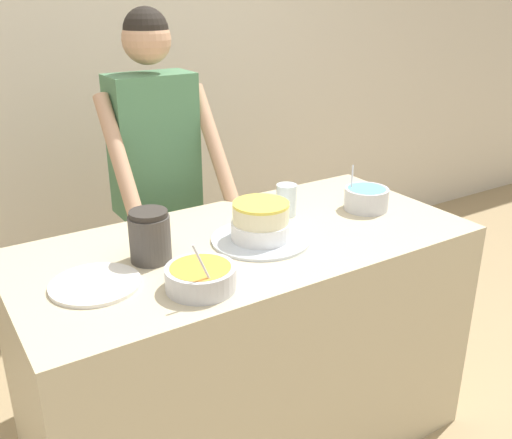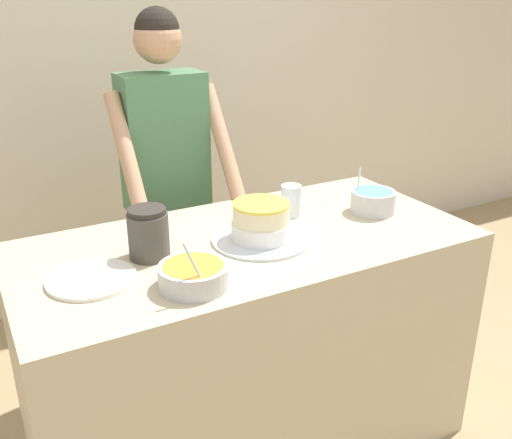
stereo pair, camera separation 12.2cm
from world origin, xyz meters
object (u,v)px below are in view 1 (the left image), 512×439
at_px(frosting_bowl_orange, 201,277).
at_px(stoneware_jar, 150,236).
at_px(person_baker, 156,163).
at_px(frosting_bowl_blue, 366,198).
at_px(cake, 261,224).
at_px(drinking_glass, 286,200).
at_px(ceramic_plate, 95,284).

bearing_deg(frosting_bowl_orange, stoneware_jar, 100.49).
relative_size(person_baker, frosting_bowl_blue, 9.51).
bearing_deg(stoneware_jar, frosting_bowl_orange, -79.51).
distance_m(cake, drinking_glass, 0.26).
height_order(ceramic_plate, stoneware_jar, stoneware_jar).
bearing_deg(frosting_bowl_orange, ceramic_plate, 144.82).
distance_m(frosting_bowl_blue, drinking_glass, 0.32).
bearing_deg(drinking_glass, person_baker, 117.97).
xyz_separation_m(person_baker, frosting_bowl_orange, (-0.25, -0.90, -0.08)).
distance_m(frosting_bowl_blue, ceramic_plate, 1.11).
height_order(person_baker, cake, person_baker).
height_order(person_baker, frosting_bowl_blue, person_baker).
xyz_separation_m(person_baker, stoneware_jar, (-0.30, -0.64, -0.03)).
distance_m(frosting_bowl_orange, frosting_bowl_blue, 0.88).
distance_m(drinking_glass, stoneware_jar, 0.60).
bearing_deg(person_baker, ceramic_plate, -125.29).
height_order(frosting_bowl_orange, ceramic_plate, frosting_bowl_orange).
bearing_deg(frosting_bowl_orange, cake, 30.11).
height_order(cake, stoneware_jar, stoneware_jar).
bearing_deg(ceramic_plate, frosting_bowl_blue, 2.31).
bearing_deg(drinking_glass, stoneware_jar, -171.50).
height_order(person_baker, drinking_glass, person_baker).
distance_m(cake, frosting_bowl_blue, 0.52).
height_order(cake, drinking_glass, cake).
relative_size(ceramic_plate, stoneware_jar, 1.59).
relative_size(cake, drinking_glass, 2.82).
relative_size(cake, frosting_bowl_orange, 1.66).
relative_size(frosting_bowl_orange, frosting_bowl_blue, 1.20).
distance_m(cake, frosting_bowl_orange, 0.39).
distance_m(frosting_bowl_orange, ceramic_plate, 0.31).
bearing_deg(frosting_bowl_blue, cake, -176.49).
xyz_separation_m(cake, frosting_bowl_orange, (-0.33, -0.19, -0.02)).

